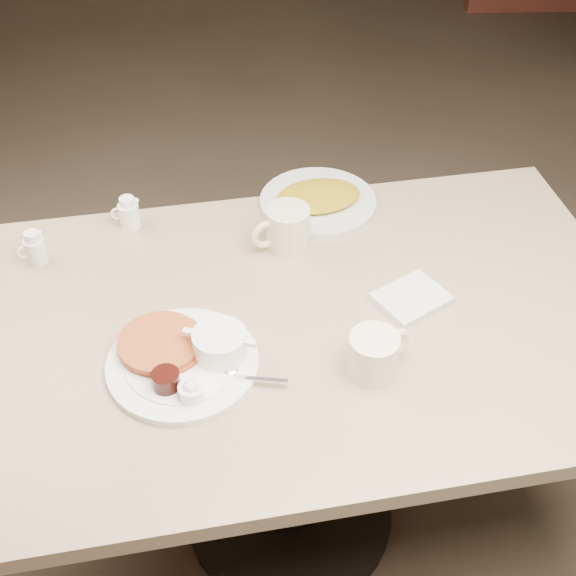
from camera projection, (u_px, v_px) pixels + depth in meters
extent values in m
cube|color=#4C3F33|center=(289.00, 514.00, 2.08)|extent=(7.00, 8.00, 0.02)
cube|color=tan|center=(290.00, 326.00, 1.59)|extent=(1.50, 0.90, 0.04)
cylinder|color=black|center=(290.00, 429.00, 1.83)|extent=(0.14, 0.14, 0.69)
cylinder|color=black|center=(289.00, 509.00, 2.07)|extent=(0.56, 0.56, 0.03)
cylinder|color=white|center=(183.00, 364.00, 1.47)|extent=(0.40, 0.40, 0.01)
cylinder|color=white|center=(182.00, 360.00, 1.46)|extent=(0.30, 0.30, 0.00)
cylinder|color=#B75426|center=(164.00, 345.00, 1.49)|extent=(0.23, 0.23, 0.01)
cylinder|color=#B75426|center=(160.00, 342.00, 1.48)|extent=(0.22, 0.22, 0.01)
cylinder|color=white|center=(220.00, 344.00, 1.46)|extent=(0.14, 0.14, 0.05)
cube|color=white|center=(189.00, 332.00, 1.46)|extent=(0.03, 0.02, 0.01)
cube|color=white|center=(250.00, 343.00, 1.44)|extent=(0.03, 0.02, 0.01)
ellipsoid|color=white|center=(214.00, 336.00, 1.46)|extent=(0.06, 0.06, 0.03)
ellipsoid|color=white|center=(226.00, 343.00, 1.45)|extent=(0.06, 0.06, 0.02)
cylinder|color=black|center=(166.00, 380.00, 1.40)|extent=(0.07, 0.07, 0.04)
cylinder|color=white|center=(191.00, 392.00, 1.39)|extent=(0.07, 0.07, 0.03)
ellipsoid|color=#FFE4BF|center=(191.00, 387.00, 1.38)|extent=(0.04, 0.04, 0.02)
cube|color=white|center=(257.00, 379.00, 1.43)|extent=(0.12, 0.04, 0.00)
ellipsoid|color=white|center=(229.00, 370.00, 1.45)|extent=(0.04, 0.04, 0.01)
cylinder|color=white|center=(373.00, 355.00, 1.44)|extent=(0.13, 0.13, 0.09)
cylinder|color=#2B2721|center=(375.00, 340.00, 1.41)|extent=(0.10, 0.10, 0.01)
torus|color=white|center=(395.00, 344.00, 1.46)|extent=(0.07, 0.04, 0.07)
cube|color=silver|center=(411.00, 299.00, 1.61)|extent=(0.18, 0.16, 0.02)
cylinder|color=beige|center=(288.00, 228.00, 1.72)|extent=(0.13, 0.13, 0.10)
torus|color=beige|center=(266.00, 234.00, 1.71)|extent=(0.08, 0.04, 0.07)
cylinder|color=white|center=(36.00, 250.00, 1.70)|extent=(0.05, 0.05, 0.06)
cylinder|color=white|center=(32.00, 236.00, 1.67)|extent=(0.03, 0.03, 0.02)
cone|color=white|center=(40.00, 235.00, 1.68)|extent=(0.02, 0.02, 0.02)
torus|color=white|center=(24.00, 252.00, 1.68)|extent=(0.03, 0.02, 0.03)
cylinder|color=white|center=(129.00, 215.00, 1.79)|extent=(0.06, 0.06, 0.06)
cylinder|color=white|center=(127.00, 202.00, 1.77)|extent=(0.05, 0.05, 0.02)
cone|color=white|center=(135.00, 203.00, 1.77)|extent=(0.02, 0.02, 0.02)
torus|color=white|center=(118.00, 214.00, 1.79)|extent=(0.04, 0.01, 0.04)
cylinder|color=beige|center=(318.00, 202.00, 1.87)|extent=(0.32, 0.32, 0.01)
ellipsoid|color=#9C8415|center=(318.00, 196.00, 1.86)|extent=(0.23, 0.17, 0.02)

